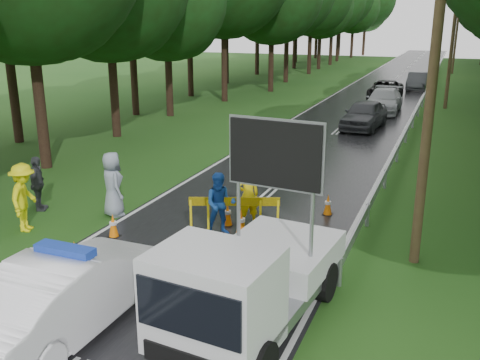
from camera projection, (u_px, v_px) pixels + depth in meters
The scene contains 23 objects.
ground at pixel (195, 260), 13.66m from camera, with size 160.00×160.00×0.00m, color #1A4714.
road at pixel (372, 100), 40.31m from camera, with size 7.00×140.00×0.02m, color black.
guardrail at pixel (424, 96), 38.54m from camera, with size 0.12×60.06×0.70m.
utility_pole_near at pixel (435, 58), 12.12m from camera, with size 1.40×0.24×10.00m.
utility_pole_mid at pixel (453, 32), 35.22m from camera, with size 1.40×0.24×10.00m.
utility_pole_far at pixel (457, 27), 58.32m from camera, with size 1.40×0.24×10.00m.
police_sedan at pixel (69, 292), 10.41m from camera, with size 1.76×4.94×1.79m.
work_truck at pixel (246, 282), 10.25m from camera, with size 2.67×5.20×3.99m.
barrier at pixel (234, 206), 15.19m from camera, with size 2.44×0.97×1.07m.
officer at pixel (248, 195), 15.71m from camera, with size 0.68×0.45×1.87m, color yellow.
civilian at pixel (220, 204), 15.08m from camera, with size 0.88×0.69×1.81m, color blue.
bystander_left at pixel (24, 198), 15.31m from camera, with size 1.30×0.75×2.01m, color yellow.
bystander_mid at pixel (38, 184), 16.98m from camera, with size 1.04×0.43×1.77m, color #383A3F.
bystander_right at pixel (113, 184), 16.48m from camera, with size 0.99×0.65×2.03m, color gray.
queue_car_first at pixel (364, 115), 29.74m from camera, with size 1.87×4.65×1.58m, color #393B40.
queue_car_second at pixel (384, 101), 34.98m from camera, with size 2.13×5.23×1.52m, color #AEB1B6.
queue_car_third at pixel (385, 90), 40.55m from camera, with size 2.35×5.11×1.42m, color black.
queue_car_fourth at pixel (417, 81), 46.03m from camera, with size 1.56×4.47×1.47m, color #3D4045.
cone_near_left at pixel (75, 255), 13.08m from camera, with size 0.35×0.35×0.75m.
cone_center at pixel (241, 223), 15.06m from camera, with size 0.39×0.39×0.82m.
cone_far at pixel (228, 215), 15.84m from camera, with size 0.34×0.34×0.71m.
cone_left_mid at pixel (113, 226), 15.01m from camera, with size 0.33×0.33×0.70m.
cone_right at pixel (328, 205), 16.71m from camera, with size 0.32×0.32×0.68m.
Camera 1 is at (5.71, -11.16, 5.92)m, focal length 40.00 mm.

